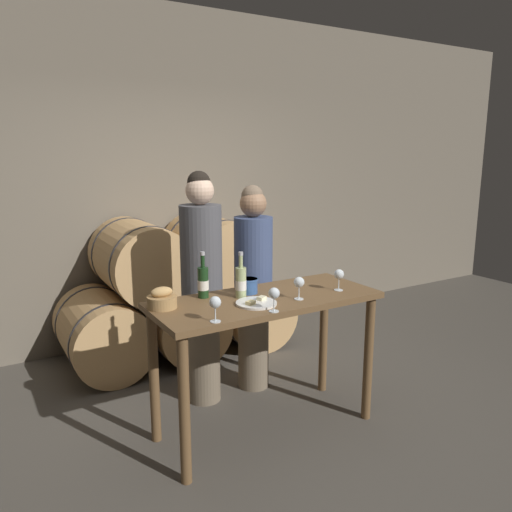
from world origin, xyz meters
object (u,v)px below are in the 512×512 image
person_right (253,285)px  bread_basket (162,300)px  tasting_table (266,320)px  wine_bottle_red (203,282)px  wine_glass_center (299,283)px  blue_crock (249,285)px  wine_glass_left (274,294)px  wine_glass_far_left (215,303)px  wine_bottle_white (241,282)px  person_left (202,286)px  wine_glass_right (339,275)px  cheese_plate (256,303)px

person_right → bread_basket: 1.02m
tasting_table → bread_basket: (-0.65, 0.13, 0.20)m
wine_bottle_red → wine_glass_center: (0.51, -0.35, 0.00)m
person_right → blue_crock: bearing=-123.8°
wine_bottle_red → wine_glass_left: 0.53m
wine_glass_center → tasting_table: bearing=137.4°
wine_glass_far_left → wine_bottle_white: bearing=43.7°
blue_crock → wine_glass_far_left: 0.59m
tasting_table → blue_crock: bearing=109.0°
person_left → bread_basket: (-0.47, -0.45, 0.09)m
wine_glass_far_left → wine_glass_center: (0.65, 0.11, 0.00)m
person_right → wine_bottle_white: bearing=-127.6°
person_left → wine_glass_right: 1.00m
blue_crock → cheese_plate: blue_crock is taller
bread_basket → wine_glass_center: wine_glass_center is taller
wine_bottle_white → wine_glass_center: 0.37m
tasting_table → wine_glass_left: bearing=-112.7°
blue_crock → wine_glass_left: wine_glass_left is taller
blue_crock → wine_glass_far_left: size_ratio=0.87×
wine_bottle_red → wine_glass_right: (0.86, -0.32, 0.00)m
tasting_table → wine_glass_center: wine_glass_center is taller
wine_bottle_white → wine_glass_left: bearing=-85.9°
bread_basket → wine_glass_far_left: (0.16, -0.39, 0.06)m
wine_bottle_red → cheese_plate: wine_bottle_red is taller
tasting_table → person_right: bearing=66.7°
wine_bottle_red → wine_glass_right: 0.91m
person_left → wine_bottle_red: (-0.17, -0.38, 0.14)m
wine_bottle_red → blue_crock: (0.30, -0.06, -0.05)m
wine_bottle_white → cheese_plate: bearing=-87.1°
cheese_plate → blue_crock: bearing=70.8°
wine_glass_left → tasting_table: bearing=67.3°
tasting_table → wine_bottle_red: wine_bottle_red is taller
person_left → blue_crock: (0.13, -0.45, 0.09)m
blue_crock → bread_basket: bearing=-179.5°
bread_basket → wine_glass_right: 1.19m
person_right → wine_glass_far_left: person_right is taller
wine_bottle_white → bread_basket: size_ratio=1.66×
wine_glass_center → wine_glass_left: bearing=-154.9°
wine_bottle_red → wine_glass_center: wine_bottle_red is taller
person_right → wine_glass_right: 0.78m
wine_glass_left → wine_glass_center: same height
wine_bottle_white → bread_basket: 0.52m
tasting_table → cheese_plate: 0.23m
cheese_plate → wine_glass_right: wine_glass_right is taller
cheese_plate → wine_glass_right: 0.65m
person_right → wine_bottle_red: (-0.60, -0.38, 0.20)m
person_left → wine_glass_left: 0.87m
wine_glass_center → person_right: bearing=82.6°
person_right → wine_glass_center: person_right is taller
wine_glass_left → wine_glass_center: bearing=25.1°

